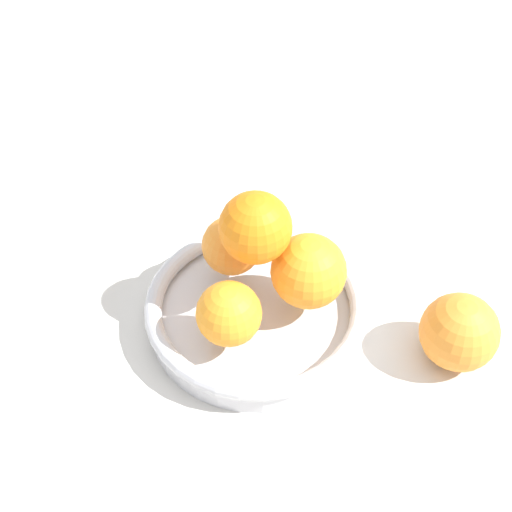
{
  "coord_description": "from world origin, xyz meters",
  "views": [
    {
      "loc": [
        -0.33,
        0.37,
        0.61
      ],
      "look_at": [
        0.0,
        0.0,
        0.11
      ],
      "focal_mm": 50.0,
      "sensor_mm": 36.0,
      "label": 1
    }
  ],
  "objects": [
    {
      "name": "fruit_bowl",
      "position": [
        0.0,
        0.0,
        0.02
      ],
      "size": [
        0.24,
        0.24,
        0.04
      ],
      "color": "silver",
      "rests_on": "ground_plane"
    },
    {
      "name": "stray_orange",
      "position": [
        -0.18,
        -0.1,
        0.04
      ],
      "size": [
        0.08,
        0.08,
        0.08
      ],
      "primitive_type": "sphere",
      "color": "orange",
      "rests_on": "ground_plane"
    },
    {
      "name": "ground_plane",
      "position": [
        0.0,
        0.0,
        0.0
      ],
      "size": [
        4.0,
        4.0,
        0.0
      ],
      "primitive_type": "plane",
      "color": "beige"
    },
    {
      "name": "orange_pile",
      "position": [
        -0.0,
        -0.01,
        0.1
      ],
      "size": [
        0.16,
        0.16,
        0.13
      ],
      "color": "orange",
      "rests_on": "fruit_bowl"
    }
  ]
}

